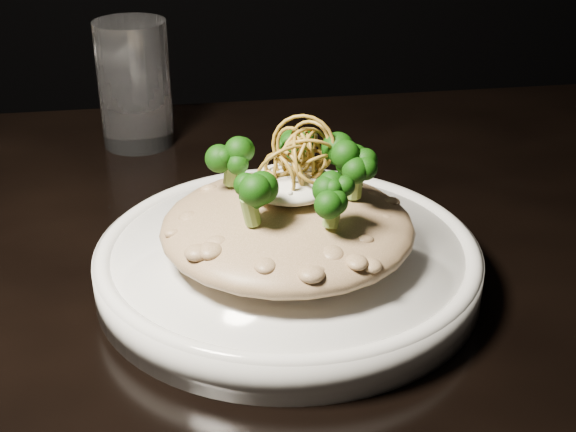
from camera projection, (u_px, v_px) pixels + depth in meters
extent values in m
cube|color=black|center=(173.00, 305.00, 0.61)|extent=(1.10, 0.80, 0.04)
cylinder|color=black|center=(525.00, 369.00, 1.13)|extent=(0.05, 0.05, 0.71)
cylinder|color=silver|center=(288.00, 264.00, 0.59)|extent=(0.28, 0.28, 0.03)
ellipsoid|color=brown|center=(287.00, 227.00, 0.57)|extent=(0.18, 0.18, 0.04)
ellipsoid|color=white|center=(291.00, 184.00, 0.57)|extent=(0.06, 0.06, 0.02)
cylinder|color=white|center=(134.00, 84.00, 0.81)|extent=(0.10, 0.10, 0.13)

